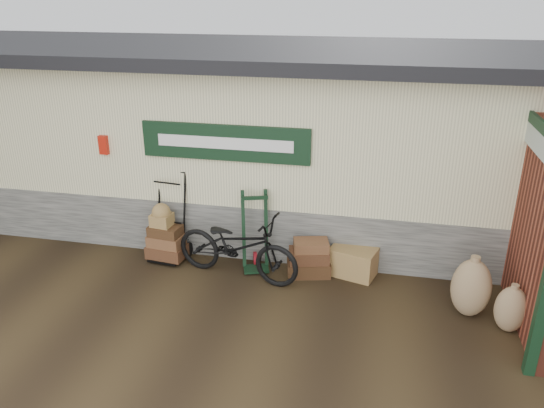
# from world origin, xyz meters

# --- Properties ---
(ground) EXTENTS (80.00, 80.00, 0.00)m
(ground) POSITION_xyz_m (0.00, 0.00, 0.00)
(ground) COLOR black
(ground) RESTS_ON ground
(station_building) EXTENTS (14.40, 4.10, 3.20)m
(station_building) POSITION_xyz_m (-0.01, 2.74, 1.61)
(station_building) COLOR #4C4C47
(station_building) RESTS_ON ground
(porter_trolley) EXTENTS (0.79, 0.63, 1.46)m
(porter_trolley) POSITION_xyz_m (-1.23, 0.85, 0.73)
(porter_trolley) COLOR black
(porter_trolley) RESTS_ON ground
(green_barrow) EXTENTS (0.55, 0.51, 1.26)m
(green_barrow) POSITION_xyz_m (0.20, 0.76, 0.63)
(green_barrow) COLOR black
(green_barrow) RESTS_ON ground
(suitcase_stack) EXTENTS (0.73, 0.55, 0.58)m
(suitcase_stack) POSITION_xyz_m (1.05, 0.73, 0.29)
(suitcase_stack) COLOR #3C2713
(suitcase_stack) RESTS_ON ground
(wicker_hamper) EXTENTS (0.77, 0.61, 0.44)m
(wicker_hamper) POSITION_xyz_m (1.71, 0.85, 0.22)
(wicker_hamper) COLOR olive
(wicker_hamper) RESTS_ON ground
(bicycle) EXTENTS (1.09, 2.09, 1.16)m
(bicycle) POSITION_xyz_m (0.00, 0.42, 0.58)
(bicycle) COLOR black
(bicycle) RESTS_ON ground
(burlap_sack_left) EXTENTS (0.60, 0.54, 0.83)m
(burlap_sack_left) POSITION_xyz_m (3.31, 0.08, 0.41)
(burlap_sack_left) COLOR #8A694A
(burlap_sack_left) RESTS_ON ground
(burlap_sack_right) EXTENTS (0.45, 0.40, 0.64)m
(burlap_sack_right) POSITION_xyz_m (3.77, -0.19, 0.32)
(burlap_sack_right) COLOR #8A694A
(burlap_sack_right) RESTS_ON ground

